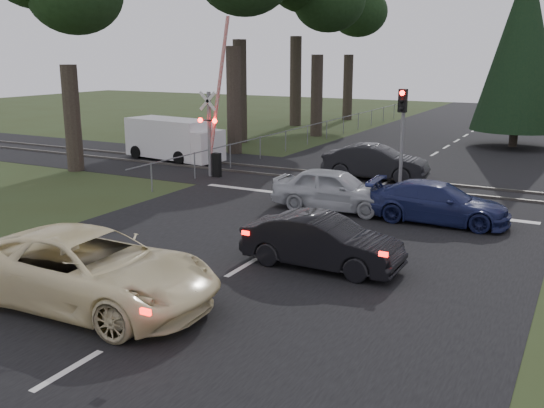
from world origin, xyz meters
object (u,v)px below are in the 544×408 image
Objects in this scene: white_van at (176,139)px; traffic_signal_center at (402,122)px; dark_hatchback at (322,242)px; dark_car_far at (375,162)px; crossing_signal at (214,132)px; blue_sedan at (438,203)px; silver_car at (334,189)px; cream_coupe at (89,269)px.

traffic_signal_center is at bearing -1.21° from white_van.
dark_hatchback is 11.97m from dark_car_far.
crossing_signal reaches higher than dark_hatchback.
crossing_signal is 11.22m from blue_sedan.
crossing_signal reaches higher than silver_car.
crossing_signal is 8.36m from traffic_signal_center.
silver_car is 6.01m from dark_car_far.
dark_car_far is at bearing 129.65° from traffic_signal_center.
silver_car is at bearing 19.64° from dark_hatchback.
crossing_signal is 1.17× the size of cream_coupe.
silver_car is 12.84m from white_van.
white_van is at bearing 66.74° from blue_sedan.
white_van reaches higher than dark_car_far.
traffic_signal_center is at bearing 6.15° from crossing_signal.
crossing_signal is 7.33m from dark_car_far.
white_van is at bearing 59.44° from silver_car.
cream_coupe is at bearing 151.76° from blue_sedan.
traffic_signal_center is 9.94m from dark_hatchback.
crossing_signal is at bearing 20.35° from cream_coupe.
cream_coupe reaches higher than dark_hatchback.
cream_coupe is 5.83m from dark_hatchback.
white_van is (-15.02, 5.88, 0.41)m from blue_sedan.
white_van is (-10.89, -0.03, 0.32)m from dark_car_far.
cream_coupe is 10.48m from silver_car.
crossing_signal is 1.67× the size of dark_hatchback.
crossing_signal is at bearing 108.89° from dark_car_far.
silver_car is (1.53, 10.36, -0.08)m from cream_coupe.
white_van is at bearing 146.05° from crossing_signal.
silver_car reaches higher than blue_sedan.
dark_car_far is at bearing 33.08° from blue_sedan.
silver_car is at bearing 89.38° from blue_sedan.
dark_hatchback is at bearing -85.26° from traffic_signal_center.
crossing_signal is at bearing 72.55° from blue_sedan.
cream_coupe is 1.30× the size of blue_sedan.
cream_coupe reaches higher than silver_car.
silver_car is (7.07, -3.07, -1.31)m from crossing_signal.
blue_sedan is at bearing -15.52° from dark_hatchback.
blue_sedan is 0.81× the size of white_van.
cream_coupe is 1.43× the size of dark_hatchback.
traffic_signal_center is (8.27, 0.89, 0.75)m from crossing_signal.
blue_sedan is (3.65, 0.08, -0.08)m from silver_car.
dark_hatchback is 0.91× the size of dark_car_far.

